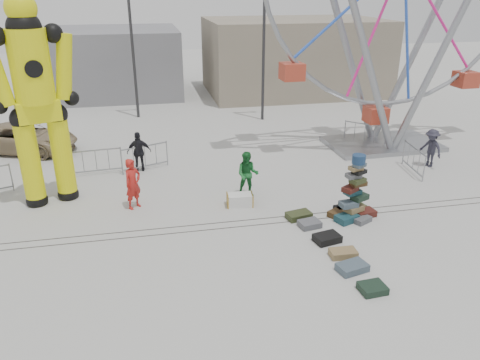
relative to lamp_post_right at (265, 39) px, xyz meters
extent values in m
plane|color=#9E9E99|center=(-3.09, -13.00, -4.48)|extent=(90.00, 90.00, 0.00)
cube|color=#47443F|center=(-3.09, -12.40, -4.48)|extent=(40.00, 0.04, 0.01)
cube|color=#47443F|center=(-3.09, -12.00, -4.48)|extent=(40.00, 0.04, 0.01)
cube|color=gray|center=(3.91, 7.00, -1.98)|extent=(12.00, 8.00, 5.00)
cube|color=gray|center=(-9.09, 9.00, -2.28)|extent=(10.00, 8.00, 4.40)
cylinder|color=#2D2D30|center=(-0.09, 0.00, -0.48)|extent=(0.16, 0.16, 8.00)
cylinder|color=#2D2D30|center=(-7.09, 2.00, -0.48)|extent=(0.16, 0.16, 8.00)
cube|color=#1A444F|center=(-0.47, -12.75, -4.37)|extent=(0.85, 0.72, 0.23)
cube|color=#4F1B15|center=(0.30, -12.50, -4.37)|extent=(0.74, 0.58, 0.22)
cube|color=#493217|center=(-0.61, -12.32, -4.38)|extent=(0.76, 0.69, 0.20)
cube|color=#363F1F|center=(0.16, -12.08, -4.37)|extent=(0.74, 0.59, 0.22)
cube|color=#5C5E64|center=(0.00, -12.89, -4.39)|extent=(0.73, 0.65, 0.18)
cube|color=black|center=(-0.28, -12.03, -4.38)|extent=(0.66, 0.52, 0.20)
cube|color=olive|center=(-0.13, -12.50, -4.15)|extent=(0.75, 0.64, 0.20)
cube|color=#495B69|center=(-0.35, -12.54, -3.96)|extent=(0.62, 0.46, 0.18)
cube|color=#1A2F21|center=(0.07, -12.46, -3.78)|extent=(0.66, 0.58, 0.18)
cube|color=#1A444F|center=(-0.17, -12.37, -3.61)|extent=(0.61, 0.49, 0.16)
cube|color=#4F1B15|center=(-0.31, -12.46, -3.45)|extent=(0.63, 0.58, 0.16)
cube|color=#493217|center=(-0.01, -12.42, -3.29)|extent=(0.54, 0.41, 0.16)
cube|color=#363F1F|center=(-0.11, -12.54, -3.13)|extent=(0.60, 0.52, 0.14)
cube|color=#5C5E64|center=(-0.23, -12.46, -2.99)|extent=(0.50, 0.37, 0.14)
cube|color=black|center=(-0.06, -12.48, -2.85)|extent=(0.54, 0.47, 0.13)
cube|color=olive|center=(-0.18, -12.47, -2.73)|extent=(0.48, 0.38, 0.13)
cube|color=#495B69|center=(-0.09, -12.52, -2.61)|extent=(0.49, 0.43, 0.11)
cylinder|color=navy|center=(-0.13, -12.50, -2.41)|extent=(0.43, 0.43, 0.29)
sphere|color=black|center=(-10.69, -9.29, -4.34)|extent=(0.74, 0.74, 0.74)
cylinder|color=#E9E90C|center=(-10.69, -9.29, -2.92)|extent=(0.68, 0.68, 3.13)
sphere|color=black|center=(-10.69, -9.29, -1.36)|extent=(0.78, 0.78, 0.78)
sphere|color=black|center=(-9.67, -8.94, -4.34)|extent=(0.74, 0.74, 0.74)
cylinder|color=#E9E90C|center=(-9.67, -8.94, -2.92)|extent=(0.68, 0.68, 3.13)
sphere|color=black|center=(-9.67, -8.94, -1.36)|extent=(0.78, 0.78, 0.78)
cube|color=#E9E90C|center=(-10.18, -9.11, -1.16)|extent=(1.55, 1.19, 0.68)
cylinder|color=#E9E90C|center=(-10.18, -9.11, 0.30)|extent=(1.27, 1.27, 2.34)
sphere|color=black|center=(-10.18, -9.11, 1.48)|extent=(1.07, 1.07, 1.07)
sphere|color=#E9E90C|center=(-10.18, -9.11, 2.06)|extent=(0.98, 0.98, 0.98)
sphere|color=black|center=(-9.40, -8.84, 1.28)|extent=(0.63, 0.63, 0.63)
cylinder|color=#E9E90C|center=(-9.21, -8.78, 0.21)|extent=(0.92, 0.74, 2.20)
sphere|color=black|center=(-9.12, -8.75, -0.87)|extent=(0.51, 0.51, 0.51)
cube|color=gray|center=(4.38, -5.80, -4.38)|extent=(5.25, 3.24, 0.21)
cylinder|color=gray|center=(2.75, -6.78, -0.34)|extent=(3.61, 0.40, 8.39)
cylinder|color=gray|center=(6.06, -6.69, -0.34)|extent=(3.61, 0.40, 8.39)
cylinder|color=gray|center=(2.70, -4.92, -0.34)|extent=(3.61, 0.40, 8.39)
cylinder|color=gray|center=(6.01, -4.83, -0.34)|extent=(3.61, 0.40, 8.39)
cube|color=#A73723|center=(4.38, -5.80, -2.93)|extent=(0.96, 0.96, 0.72)
cube|color=silver|center=(-3.67, -10.85, -4.27)|extent=(0.95, 0.61, 0.42)
cube|color=#363F1F|center=(-1.94, -12.22, -4.37)|extent=(0.90, 0.65, 0.21)
cube|color=#5C5E64|center=(-1.79, -12.85, -4.38)|extent=(0.75, 0.62, 0.20)
cube|color=black|center=(-1.58, -13.85, -4.37)|extent=(0.87, 0.70, 0.23)
cube|color=olive|center=(-1.44, -14.74, -4.38)|extent=(0.78, 0.48, 0.20)
cube|color=#495B69|center=(-1.49, -15.47, -4.38)|extent=(0.92, 0.71, 0.21)
cube|color=#1A2F21|center=(-1.38, -16.44, -4.39)|extent=(0.69, 0.59, 0.19)
imported|color=red|center=(-7.30, -10.26, -3.58)|extent=(0.78, 0.75, 1.80)
imported|color=#196529|center=(-3.22, -10.09, -3.64)|extent=(0.98, 0.86, 1.69)
imported|color=black|center=(-7.06, -6.77, -3.64)|extent=(1.00, 0.44, 1.68)
imported|color=#272633|center=(5.03, -8.72, -3.66)|extent=(0.91, 1.20, 1.64)
imported|color=#93805F|center=(-12.26, -3.19, -3.82)|extent=(5.21, 3.68, 1.32)
camera|label=1|loc=(-6.68, -25.43, 2.76)|focal=35.00mm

